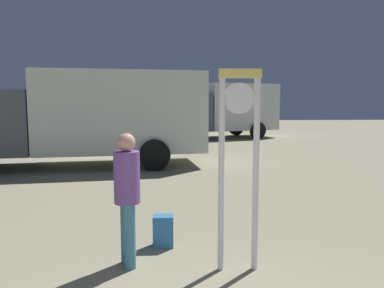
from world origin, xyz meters
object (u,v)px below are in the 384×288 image
at_px(box_truck_far, 227,109).
at_px(standing_clock, 239,151).
at_px(backpack, 163,231).
at_px(box_truck_near, 95,115).
at_px(person_near_clock, 127,193).

bearing_deg(box_truck_far, standing_clock, -98.59).
height_order(backpack, box_truck_near, box_truck_near).
bearing_deg(backpack, box_truck_near, 108.06).
xyz_separation_m(standing_clock, backpack, (-0.88, 0.75, -1.18)).
bearing_deg(person_near_clock, standing_clock, -7.60).
bearing_deg(backpack, standing_clock, -40.56).
xyz_separation_m(standing_clock, box_truck_far, (2.50, 16.55, 0.23)).
bearing_deg(box_truck_far, box_truck_near, -121.35).
distance_m(standing_clock, box_truck_far, 16.74).
xyz_separation_m(box_truck_near, box_truck_far, (5.55, 9.12, 0.05)).
distance_m(backpack, box_truck_near, 7.16).
distance_m(standing_clock, person_near_clock, 1.39).
relative_size(standing_clock, backpack, 5.43).
relative_size(standing_clock, box_truck_far, 0.36).
bearing_deg(person_near_clock, box_truck_far, 77.00).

